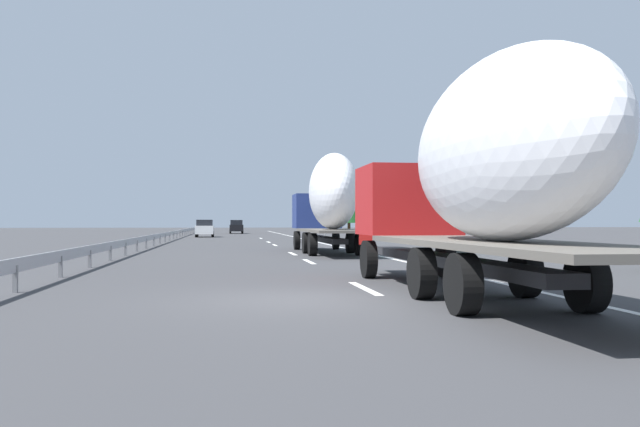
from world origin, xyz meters
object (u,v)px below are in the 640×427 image
(truck_trailing, at_px, (478,169))
(truck_lead, at_px, (329,200))
(car_white_van, at_px, (205,228))
(car_black_suv, at_px, (236,227))
(road_sign, at_px, (325,216))

(truck_trailing, bearing_deg, truck_lead, -0.00)
(truck_lead, height_order, car_white_van, truck_lead)
(car_black_suv, xyz_separation_m, road_sign, (-34.84, -6.80, 1.14))
(car_white_van, height_order, road_sign, road_sign)
(truck_trailing, xyz_separation_m, car_white_van, (57.13, 7.19, -1.70))
(truck_lead, bearing_deg, car_white_van, 10.93)
(road_sign, bearing_deg, car_white_van, 34.92)
(truck_lead, distance_m, road_sign, 22.72)
(truck_lead, distance_m, truck_trailing, 19.89)
(car_black_suv, height_order, road_sign, road_sign)
(car_black_suv, distance_m, road_sign, 35.51)
(truck_lead, xyz_separation_m, car_black_suv, (57.34, 3.70, -1.71))
(car_black_suv, relative_size, road_sign, 1.53)
(truck_trailing, xyz_separation_m, road_sign, (42.39, -3.10, -0.55))
(truck_lead, xyz_separation_m, car_white_van, (37.24, 7.19, -1.72))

